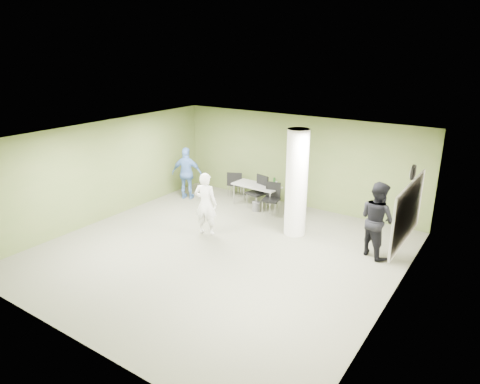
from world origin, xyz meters
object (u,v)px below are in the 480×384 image
Objects in this scene: chair_back_left at (236,182)px; man_black at (377,219)px; folding_table at (257,187)px; woman_white at (206,204)px; man_blue at (187,173)px.

man_black is at bearing 137.06° from chair_back_left.
woman_white is (-0.06, -2.46, 0.18)m from folding_table.
chair_back_left is (-1.08, 0.44, -0.17)m from folding_table.
man_blue is (-2.23, 1.87, 0.01)m from woman_white.
woman_white reaches higher than folding_table.
chair_back_left is 0.47× the size of man_black.
folding_table is 2.38m from man_blue.
chair_back_left is 1.64m from man_blue.
chair_back_left is at bearing -85.87° from woman_white.
man_black reaches higher than man_blue.
folding_table is 4.19m from man_black.
man_black is (5.08, -1.65, 0.42)m from chair_back_left.
man_black reaches higher than chair_back_left.
man_black is (4.07, 1.25, 0.07)m from woman_white.
woman_white is at bearing 47.27° from man_black.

